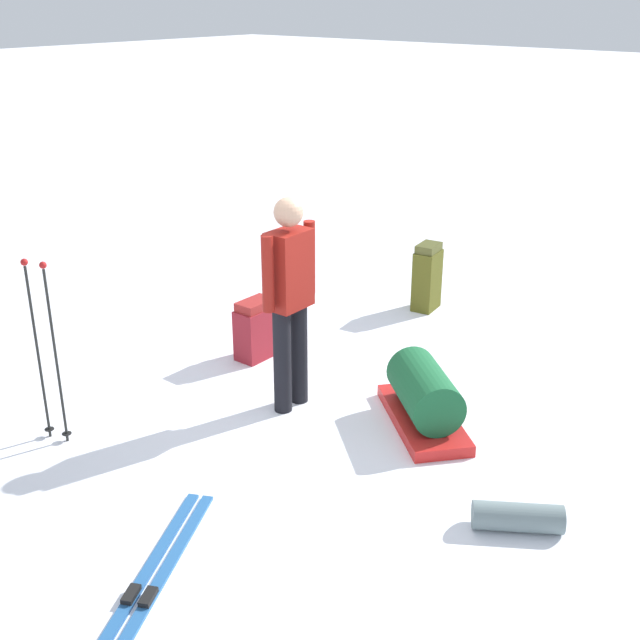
# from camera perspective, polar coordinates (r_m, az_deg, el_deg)

# --- Properties ---
(ground_plane) EXTENTS (80.00, 80.00, 0.00)m
(ground_plane) POSITION_cam_1_polar(r_m,az_deg,el_deg) (6.50, 0.00, -5.70)
(ground_plane) COLOR white
(skier_standing) EXTENTS (0.23, 0.57, 1.70)m
(skier_standing) POSITION_cam_1_polar(r_m,az_deg,el_deg) (6.02, -2.19, 1.88)
(skier_standing) COLOR black
(skier_standing) RESTS_ON ground_plane
(ski_pair_near) EXTENTS (1.07, 1.80, 0.05)m
(ski_pair_near) POSITION_cam_1_polar(r_m,az_deg,el_deg) (4.70, -12.78, -18.91)
(ski_pair_near) COLOR #275E9E
(ski_pair_near) RESTS_ON ground_plane
(backpack_large_dark) EXTENTS (0.23, 0.37, 0.55)m
(backpack_large_dark) POSITION_cam_1_polar(r_m,az_deg,el_deg) (7.14, -4.61, -0.70)
(backpack_large_dark) COLOR maroon
(backpack_large_dark) RESTS_ON ground_plane
(backpack_bright) EXTENTS (0.26, 0.34, 0.70)m
(backpack_bright) POSITION_cam_1_polar(r_m,az_deg,el_deg) (8.26, 7.68, 3.05)
(backpack_bright) COLOR #4D4D17
(backpack_bright) RESTS_ON ground_plane
(ski_poles_planted_near) EXTENTS (0.22, 0.12, 1.39)m
(ski_poles_planted_near) POSITION_cam_1_polar(r_m,az_deg,el_deg) (5.94, -19.10, -1.64)
(ski_poles_planted_near) COLOR black
(ski_poles_planted_near) RESTS_ON ground_plane
(gear_sled) EXTENTS (1.10, 1.02, 0.49)m
(gear_sled) POSITION_cam_1_polar(r_m,az_deg,el_deg) (6.10, 7.48, -5.56)
(gear_sled) COLOR red
(gear_sled) RESTS_ON ground_plane
(sleeping_mat_rolled) EXTENTS (0.56, 0.46, 0.18)m
(sleeping_mat_rolled) POSITION_cam_1_polar(r_m,az_deg,el_deg) (5.17, 13.98, -13.55)
(sleeping_mat_rolled) COLOR slate
(sleeping_mat_rolled) RESTS_ON ground_plane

